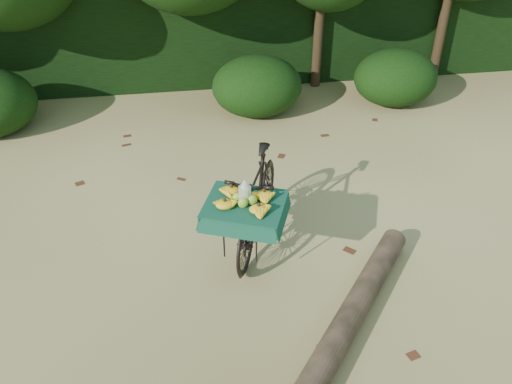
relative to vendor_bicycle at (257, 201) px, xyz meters
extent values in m
plane|color=tan|center=(-0.97, -0.83, -0.60)|extent=(80.00, 80.00, 0.00)
imported|color=black|center=(0.01, 0.02, -0.02)|extent=(1.22, 2.00, 1.16)
cube|color=black|center=(-0.21, -0.54, 0.36)|extent=(0.58, 0.63, 0.03)
cube|color=#144D37|center=(-0.21, -0.54, 0.38)|extent=(1.03, 0.96, 0.01)
ellipsoid|color=olive|center=(-0.14, -0.57, 0.44)|extent=(0.11, 0.09, 0.12)
ellipsoid|color=olive|center=(-0.19, -0.47, 0.44)|extent=(0.11, 0.09, 0.12)
ellipsoid|color=olive|center=(-0.29, -0.51, 0.44)|extent=(0.11, 0.09, 0.12)
ellipsoid|color=olive|center=(-0.24, -0.60, 0.44)|extent=(0.11, 0.09, 0.12)
cylinder|color=#EAE5C6|center=(-0.21, -0.53, 0.49)|extent=(0.13, 0.13, 0.17)
cylinder|color=brown|center=(0.45, -1.88, -0.46)|extent=(2.58, 3.15, 0.27)
cube|color=black|center=(-0.97, 5.47, 0.30)|extent=(26.00, 1.80, 1.80)
camera|label=1|loc=(-0.78, -5.14, 3.77)|focal=38.00mm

